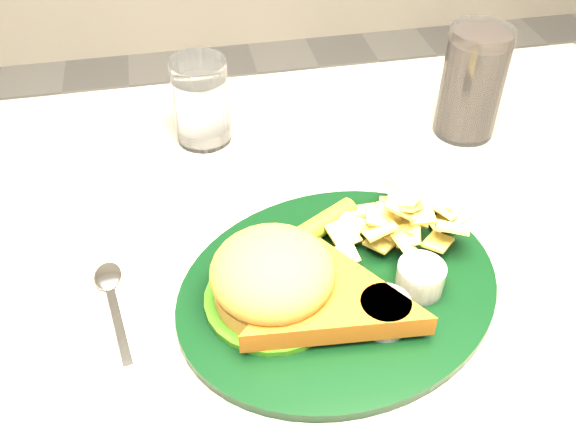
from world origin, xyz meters
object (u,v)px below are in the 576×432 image
at_px(table, 276,430).
at_px(cola_glass, 472,83).
at_px(water_glass, 201,101).
at_px(dinner_plate, 341,265).
at_px(fork_napkin, 410,274).

distance_m(table, cola_glass, 0.58).
relative_size(water_glass, cola_glass, 0.77).
height_order(dinner_plate, cola_glass, cola_glass).
height_order(table, dinner_plate, dinner_plate).
bearing_deg(cola_glass, fork_napkin, -123.51).
bearing_deg(water_glass, dinner_plate, -70.64).
relative_size(table, cola_glass, 7.89).
xyz_separation_m(table, cola_glass, (0.31, 0.19, 0.45)).
xyz_separation_m(water_glass, cola_glass, (0.36, -0.05, 0.02)).
relative_size(table, water_glass, 10.21).
distance_m(water_glass, cola_glass, 0.36).
bearing_deg(table, fork_napkin, -25.34).
relative_size(table, dinner_plate, 3.44).
bearing_deg(cola_glass, water_glass, 171.47).
bearing_deg(cola_glass, dinner_plate, -133.92).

